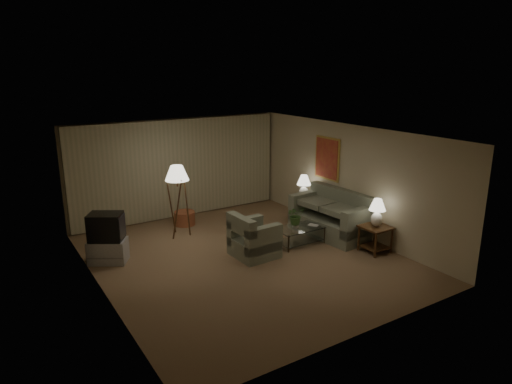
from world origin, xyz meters
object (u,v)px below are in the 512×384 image
tv_cabinet (108,251)px  floor_lamp (178,200)px  sofa (330,218)px  side_table_near (375,234)px  table_lamp_far (304,185)px  coffee_table (300,233)px  vase (296,225)px  table_lamp_near (377,210)px  crt_tv (106,227)px  armchair (254,239)px  side_table_far (303,206)px  ottoman (185,218)px

tv_cabinet → floor_lamp: size_ratio=0.52×
sofa → side_table_near: size_ratio=3.57×
table_lamp_far → coffee_table: 1.90m
floor_lamp → vase: (2.01, -2.04, -0.43)m
table_lamp_near → table_lamp_far: 2.60m
side_table_near → coffee_table: side_table_near is taller
tv_cabinet → crt_tv: crt_tv is taller
sofa → table_lamp_far: size_ratio=3.32×
side_table_near → vase: 1.79m
armchair → crt_tv: bearing=61.6°
side_table_far → vase: size_ratio=3.73×
side_table_near → ottoman: bearing=125.9°
tv_cabinet → sofa: bearing=17.5°
floor_lamp → vase: size_ratio=10.92×
ottoman → vase: size_ratio=3.34×
side_table_near → ottoman: 4.89m
sofa → side_table_near: bearing=1.3°
sofa → tv_cabinet: (-5.05, 1.28, -0.19)m
coffee_table → side_table_far: bearing=50.0°
armchair → table_lamp_far: bearing=-62.8°
tv_cabinet → side_table_near: bearing=4.9°
side_table_near → table_lamp_far: bearing=90.0°
tv_cabinet → ottoman: tv_cabinet is taller
table_lamp_near → tv_cabinet: table_lamp_near is taller
crt_tv → vase: (3.92, -1.38, -0.29)m
tv_cabinet → armchair: bearing=5.4°
armchair → side_table_far: bearing=-62.8°
armchair → floor_lamp: floor_lamp is taller
coffee_table → vase: 0.26m
floor_lamp → armchair: bearing=-66.4°
side_table_far → coffee_table: bearing=-130.0°
sofa → armchair: bearing=-92.5°
side_table_near → table_lamp_near: (-0.00, 0.00, 0.56)m
sofa → armchair: 2.26m
ottoman → sofa: bearing=-43.8°
sofa → tv_cabinet: bearing=-109.2°
side_table_far → tv_cabinet: (-5.20, 0.03, -0.16)m
coffee_table → vase: bearing=180.0°
table_lamp_near → floor_lamp: 4.66m
armchair → crt_tv: size_ratio=1.17×
side_table_far → ottoman: side_table_far is taller
table_lamp_far → floor_lamp: (-3.30, 0.69, -0.06)m
floor_lamp → vase: 2.90m
crt_tv → side_table_far: bearing=31.4°
table_lamp_far → tv_cabinet: table_lamp_far is taller
sofa → coffee_table: sofa is taller
floor_lamp → crt_tv: bearing=-160.9°
table_lamp_near → table_lamp_far: table_lamp_far is taller
armchair → side_table_near: (2.40, -1.25, 0.04)m
coffee_table → tv_cabinet: bearing=161.3°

